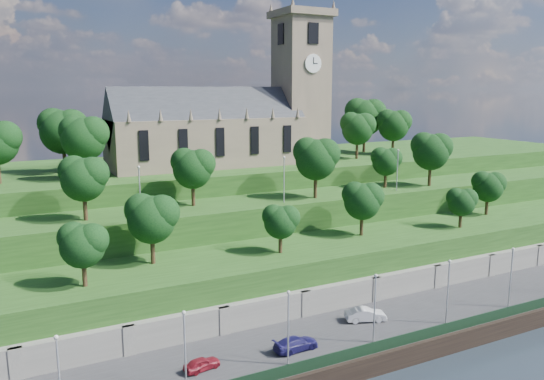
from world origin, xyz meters
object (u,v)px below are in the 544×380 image
car_middle (366,315)px  car_left (202,364)px  car_right (296,344)px  church (233,120)px

car_middle → car_left: bearing=114.6°
car_left → car_right: bearing=-103.9°
church → car_middle: (-0.41, -38.94, -19.77)m
car_left → car_middle: size_ratio=0.77×
church → car_middle: 43.67m
car_middle → car_right: size_ratio=0.97×
church → car_left: 49.69m
church → car_right: size_ratio=8.20×
car_left → car_right: size_ratio=0.75×
car_left → car_middle: (19.98, 1.77, 0.15)m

